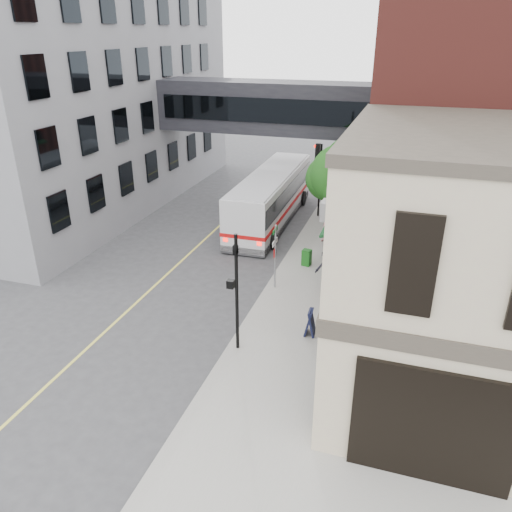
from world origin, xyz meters
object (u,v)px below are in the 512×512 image
Objects in this scene: pedestrian_a at (331,251)px; pedestrian_c at (328,269)px; pedestrian_b at (329,227)px; sandwich_board at (310,322)px; newspaper_box at (307,258)px; bus at (271,195)px.

pedestrian_c is (0.18, -1.90, -0.01)m from pedestrian_a.
sandwich_board is (0.95, -9.31, -0.35)m from pedestrian_b.
pedestrian_a reaches higher than sandwich_board.
newspaper_box is at bearing -104.82° from pedestrian_b.
sandwich_board is (1.46, -6.00, 0.11)m from newspaper_box.
bus reaches higher than pedestrian_a.
bus reaches higher than sandwich_board.
pedestrian_a is at bearing 107.57° from pedestrian_c.
pedestrian_b is 5.38m from pedestrian_c.
bus is 6.88m from newspaper_box.
bus is 12.85m from sandwich_board.
pedestrian_c is at bearing -89.09° from pedestrian_a.
pedestrian_a is 3.48m from pedestrian_b.
sandwich_board is (0.24, -5.90, -0.43)m from pedestrian_a.
newspaper_box is 0.80× the size of sandwich_board.
pedestrian_a is 2.29× the size of newspaper_box.
pedestrian_c is 2.26× the size of newspaper_box.
pedestrian_a is 5.92m from sandwich_board.
pedestrian_a is at bearing -84.27° from pedestrian_b.
pedestrian_a is at bearing 6.30° from newspaper_box.
pedestrian_a is at bearing -51.18° from bus.
pedestrian_c is 1.80× the size of sandwich_board.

